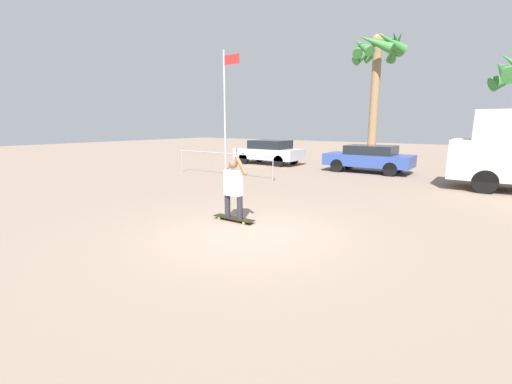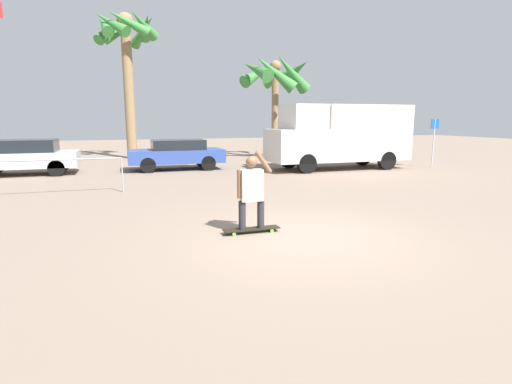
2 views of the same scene
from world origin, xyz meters
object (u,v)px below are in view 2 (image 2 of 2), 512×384
at_px(palm_tree_near_van, 276,76).
at_px(palm_tree_center_background, 127,42).
at_px(parked_car_silver, 25,156).
at_px(camper_van, 341,134).
at_px(person_skateboarder, 251,189).
at_px(parked_car_blue, 177,153).
at_px(skateboard, 252,229).
at_px(street_sign, 434,136).

height_order(palm_tree_near_van, palm_tree_center_background, palm_tree_center_background).
bearing_deg(parked_car_silver, camper_van, -9.69).
bearing_deg(parked_car_silver, palm_tree_near_van, 17.07).
xyz_separation_m(person_skateboarder, parked_car_blue, (-0.04, 10.69, -0.17)).
xyz_separation_m(person_skateboarder, parked_car_silver, (-6.03, 10.86, -0.13)).
distance_m(skateboard, parked_car_blue, 10.71).
bearing_deg(camper_van, person_skateboarder, -128.98).
bearing_deg(palm_tree_near_van, parked_car_silver, -162.93).
bearing_deg(palm_tree_near_van, camper_van, -82.72).
height_order(parked_car_blue, street_sign, street_sign).
xyz_separation_m(camper_van, parked_car_silver, (-13.02, 2.22, -0.80)).
xyz_separation_m(skateboard, palm_tree_center_background, (-1.76, 16.78, 6.31)).
bearing_deg(person_skateboarder, camper_van, 51.02).
xyz_separation_m(parked_car_silver, palm_tree_near_van, (12.25, 3.76, 3.90)).
bearing_deg(street_sign, camper_van, 168.84).
xyz_separation_m(parked_car_blue, palm_tree_center_background, (-1.72, 6.08, 5.67)).
xyz_separation_m(skateboard, parked_car_silver, (-6.03, 10.86, 0.68)).
bearing_deg(parked_car_blue, skateboard, -89.77).
bearing_deg(camper_van, parked_car_silver, 170.31).
bearing_deg(parked_car_silver, palm_tree_center_background, 54.18).
relative_size(camper_van, parked_car_silver, 1.58).
distance_m(parked_car_blue, parked_car_silver, 5.99).
distance_m(person_skateboarder, parked_car_blue, 10.70).
xyz_separation_m(parked_car_blue, street_sign, (11.42, -2.92, 0.72)).
relative_size(skateboard, palm_tree_near_van, 0.20).
bearing_deg(palm_tree_near_van, parked_car_blue, -147.92).
distance_m(camper_van, palm_tree_near_van, 6.78).
xyz_separation_m(camper_van, street_sign, (4.39, -0.87, -0.11)).
relative_size(parked_car_blue, parked_car_silver, 1.03).
bearing_deg(person_skateboarder, parked_car_blue, 90.23).
distance_m(person_skateboarder, street_sign, 13.79).
bearing_deg(parked_car_silver, parked_car_blue, -1.59).
xyz_separation_m(palm_tree_center_background, street_sign, (13.14, -9.00, -4.95)).
bearing_deg(street_sign, parked_car_blue, 165.65).
xyz_separation_m(skateboard, person_skateboarder, (-0.00, 0.00, 0.81)).
bearing_deg(camper_van, parked_car_blue, 163.70).
xyz_separation_m(camper_van, palm_tree_center_background, (-8.75, 8.14, 4.83)).
distance_m(skateboard, palm_tree_near_van, 16.54).
relative_size(parked_car_silver, palm_tree_center_background, 0.50).
bearing_deg(parked_car_silver, street_sign, -10.06).
relative_size(parked_car_silver, palm_tree_near_van, 0.69).
bearing_deg(person_skateboarder, palm_tree_near_van, 66.94).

